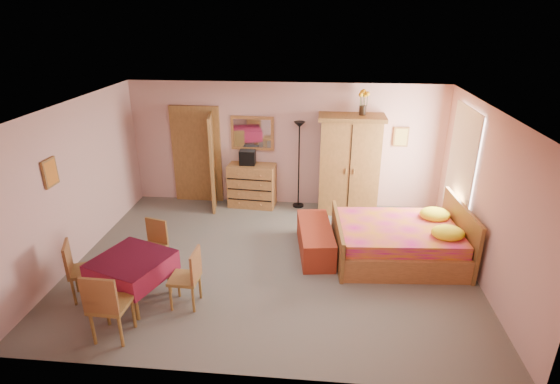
# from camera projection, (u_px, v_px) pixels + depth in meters

# --- Properties ---
(floor) EXTENTS (6.50, 6.50, 0.00)m
(floor) POSITION_uv_depth(u_px,v_px,m) (272.00, 262.00, 7.34)
(floor) COLOR slate
(floor) RESTS_ON ground
(ceiling) EXTENTS (6.50, 6.50, 0.00)m
(ceiling) POSITION_uv_depth(u_px,v_px,m) (271.00, 108.00, 6.35)
(ceiling) COLOR brown
(ceiling) RESTS_ON wall_back
(wall_back) EXTENTS (6.50, 0.10, 2.60)m
(wall_back) POSITION_uv_depth(u_px,v_px,m) (285.00, 145.00, 9.14)
(wall_back) COLOR #D09C97
(wall_back) RESTS_ON floor
(wall_front) EXTENTS (6.50, 0.10, 2.60)m
(wall_front) POSITION_uv_depth(u_px,v_px,m) (245.00, 281.00, 4.55)
(wall_front) COLOR #D09C97
(wall_front) RESTS_ON floor
(wall_left) EXTENTS (0.10, 5.00, 2.60)m
(wall_left) POSITION_uv_depth(u_px,v_px,m) (75.00, 183.00, 7.13)
(wall_left) COLOR #D09C97
(wall_left) RESTS_ON floor
(wall_right) EXTENTS (0.10, 5.00, 2.60)m
(wall_right) POSITION_uv_depth(u_px,v_px,m) (486.00, 198.00, 6.56)
(wall_right) COLOR #D09C97
(wall_right) RESTS_ON floor
(doorway) EXTENTS (1.06, 0.12, 2.15)m
(doorway) POSITION_uv_depth(u_px,v_px,m) (197.00, 156.00, 9.39)
(doorway) COLOR #9E6B35
(doorway) RESTS_ON floor
(window) EXTENTS (0.08, 1.40, 1.95)m
(window) POSITION_uv_depth(u_px,v_px,m) (462.00, 163.00, 7.61)
(window) COLOR white
(window) RESTS_ON wall_right
(picture_left) EXTENTS (0.04, 0.32, 0.42)m
(picture_left) POSITION_uv_depth(u_px,v_px,m) (50.00, 173.00, 6.42)
(picture_left) COLOR orange
(picture_left) RESTS_ON wall_left
(picture_back) EXTENTS (0.30, 0.04, 0.40)m
(picture_back) POSITION_uv_depth(u_px,v_px,m) (401.00, 137.00, 8.81)
(picture_back) COLOR #D8BF59
(picture_back) RESTS_ON wall_back
(chest_of_drawers) EXTENTS (1.01, 0.56, 0.92)m
(chest_of_drawers) POSITION_uv_depth(u_px,v_px,m) (252.00, 185.00, 9.30)
(chest_of_drawers) COLOR #AF733B
(chest_of_drawers) RESTS_ON floor
(wall_mirror) EXTENTS (0.91, 0.09, 0.72)m
(wall_mirror) POSITION_uv_depth(u_px,v_px,m) (252.00, 133.00, 9.08)
(wall_mirror) COLOR white
(wall_mirror) RESTS_ON wall_back
(stereo) EXTENTS (0.33, 0.24, 0.30)m
(stereo) POSITION_uv_depth(u_px,v_px,m) (248.00, 158.00, 9.10)
(stereo) COLOR black
(stereo) RESTS_ON chest_of_drawers
(floor_lamp) EXTENTS (0.26, 0.26, 1.85)m
(floor_lamp) POSITION_uv_depth(u_px,v_px,m) (299.00, 165.00, 9.09)
(floor_lamp) COLOR black
(floor_lamp) RESTS_ON floor
(wardrobe) EXTENTS (1.30, 0.67, 2.03)m
(wardrobe) POSITION_uv_depth(u_px,v_px,m) (349.00, 165.00, 8.83)
(wardrobe) COLOR #A57238
(wardrobe) RESTS_ON floor
(sunflower_vase) EXTENTS (0.20, 0.20, 0.49)m
(sunflower_vase) POSITION_uv_depth(u_px,v_px,m) (363.00, 102.00, 8.38)
(sunflower_vase) COLOR yellow
(sunflower_vase) RESTS_ON wardrobe
(bed) EXTENTS (2.23, 1.81, 0.98)m
(bed) POSITION_uv_depth(u_px,v_px,m) (398.00, 232.00, 7.29)
(bed) COLOR #C1127D
(bed) RESTS_ON floor
(bench) EXTENTS (0.72, 1.50, 0.48)m
(bench) POSITION_uv_depth(u_px,v_px,m) (315.00, 239.00, 7.56)
(bench) COLOR maroon
(bench) RESTS_ON floor
(dining_table) EXTENTS (1.22, 1.22, 0.69)m
(dining_table) POSITION_uv_depth(u_px,v_px,m) (134.00, 279.00, 6.26)
(dining_table) COLOR maroon
(dining_table) RESTS_ON floor
(chair_south) EXTENTS (0.46, 0.46, 0.99)m
(chair_south) POSITION_uv_depth(u_px,v_px,m) (111.00, 303.00, 5.49)
(chair_south) COLOR olive
(chair_south) RESTS_ON floor
(chair_north) EXTENTS (0.48, 0.48, 0.85)m
(chair_north) POSITION_uv_depth(u_px,v_px,m) (152.00, 248.00, 6.92)
(chair_north) COLOR olive
(chair_north) RESTS_ON floor
(chair_west) EXTENTS (0.54, 0.54, 0.90)m
(chair_west) POSITION_uv_depth(u_px,v_px,m) (84.00, 270.00, 6.29)
(chair_west) COLOR olive
(chair_west) RESTS_ON floor
(chair_east) EXTENTS (0.41, 0.41, 0.88)m
(chair_east) POSITION_uv_depth(u_px,v_px,m) (184.00, 278.00, 6.12)
(chair_east) COLOR olive
(chair_east) RESTS_ON floor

